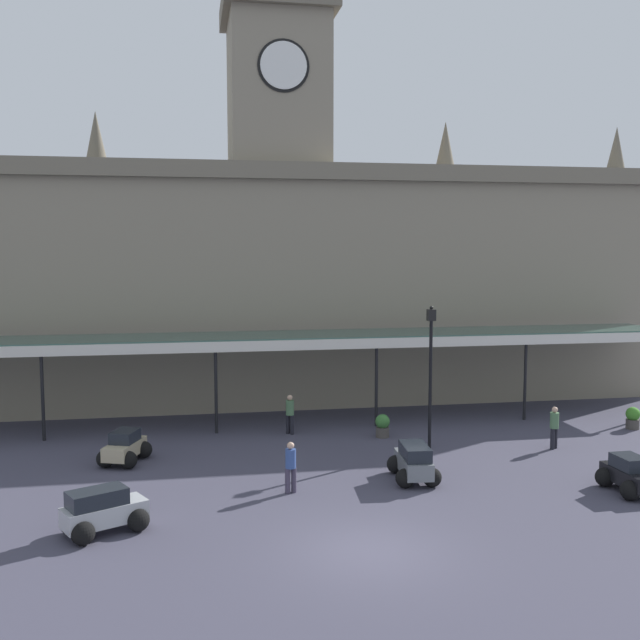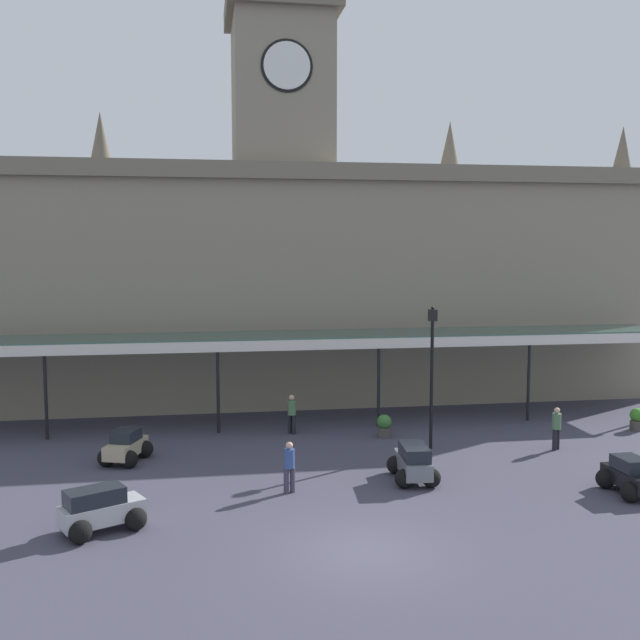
# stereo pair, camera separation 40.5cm
# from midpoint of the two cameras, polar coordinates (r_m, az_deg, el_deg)

# --- Properties ---
(ground_plane) EXTENTS (140.00, 140.00, 0.00)m
(ground_plane) POSITION_cam_midpoint_polar(r_m,az_deg,el_deg) (19.99, 4.08, -17.52)
(ground_plane) COLOR #403E4E
(station_building) EXTENTS (39.43, 6.55, 20.09)m
(station_building) POSITION_cam_midpoint_polar(r_m,az_deg,el_deg) (37.77, -2.64, 3.79)
(station_building) COLOR gray
(station_building) RESTS_ON ground
(entrance_canopy) EXTENTS (35.00, 3.26, 3.99)m
(entrance_canopy) POSITION_cam_midpoint_polar(r_m,az_deg,el_deg) (32.55, -1.53, -1.39)
(entrance_canopy) COLOR #38564C
(entrance_canopy) RESTS_ON ground
(car_silver_estate) EXTENTS (2.43, 2.15, 1.27)m
(car_silver_estate) POSITION_cam_midpoint_polar(r_m,az_deg,el_deg) (21.74, -16.17, -14.18)
(car_silver_estate) COLOR #B2B5BA
(car_silver_estate) RESTS_ON ground
(car_black_sedan) EXTENTS (1.57, 2.08, 1.19)m
(car_black_sedan) POSITION_cam_midpoint_polar(r_m,az_deg,el_deg) (25.96, 23.43, -11.27)
(car_black_sedan) COLOR black
(car_black_sedan) RESTS_ON ground
(car_grey_estate) EXTENTS (1.66, 2.31, 1.27)m
(car_grey_estate) POSITION_cam_midpoint_polar(r_m,az_deg,el_deg) (25.38, 7.74, -11.08)
(car_grey_estate) COLOR slate
(car_grey_estate) RESTS_ON ground
(car_beige_sedan) EXTENTS (1.92, 2.23, 1.19)m
(car_beige_sedan) POSITION_cam_midpoint_polar(r_m,az_deg,el_deg) (28.14, -14.47, -9.65)
(car_beige_sedan) COLOR tan
(car_beige_sedan) RESTS_ON ground
(pedestrian_near_entrance) EXTENTS (0.34, 0.34, 1.67)m
(pedestrian_near_entrance) POSITION_cam_midpoint_polar(r_m,az_deg,el_deg) (31.08, -1.84, -7.23)
(pedestrian_near_entrance) COLOR black
(pedestrian_near_entrance) RESTS_ON ground
(pedestrian_crossing_forecourt) EXTENTS (0.38, 0.34, 1.67)m
(pedestrian_crossing_forecourt) POSITION_cam_midpoint_polar(r_m,az_deg,el_deg) (23.91, -1.91, -11.23)
(pedestrian_crossing_forecourt) COLOR #3F384C
(pedestrian_crossing_forecourt) RESTS_ON ground
(pedestrian_beside_cars) EXTENTS (0.35, 0.34, 1.67)m
(pedestrian_beside_cars) POSITION_cam_midpoint_polar(r_m,az_deg,el_deg) (30.21, 18.30, -7.90)
(pedestrian_beside_cars) COLOR black
(pedestrian_beside_cars) RESTS_ON ground
(victorian_lamppost) EXTENTS (0.30, 0.30, 5.60)m
(victorian_lamppost) POSITION_cam_midpoint_polar(r_m,az_deg,el_deg) (28.73, 9.11, -3.25)
(victorian_lamppost) COLOR black
(victorian_lamppost) RESTS_ON ground
(planter_forecourt_centre) EXTENTS (0.60, 0.60, 0.96)m
(planter_forecourt_centre) POSITION_cam_midpoint_polar(r_m,az_deg,el_deg) (30.75, 5.40, -8.20)
(planter_forecourt_centre) COLOR #47423D
(planter_forecourt_centre) RESTS_ON ground
(planter_by_canopy) EXTENTS (0.60, 0.60, 0.96)m
(planter_by_canopy) POSITION_cam_midpoint_polar(r_m,az_deg,el_deg) (34.67, 23.76, -7.07)
(planter_by_canopy) COLOR #47423D
(planter_by_canopy) RESTS_ON ground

